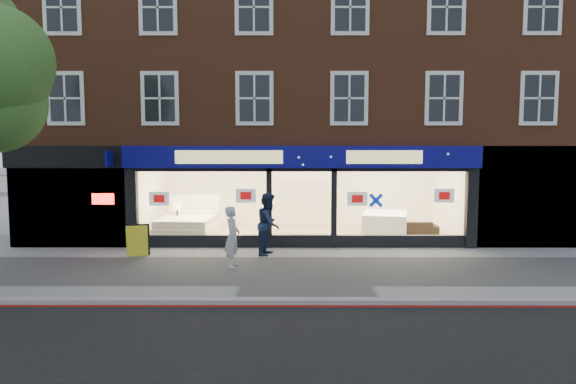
{
  "coord_description": "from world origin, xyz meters",
  "views": [
    {
      "loc": [
        -0.39,
        -13.44,
        3.35
      ],
      "look_at": [
        -0.44,
        2.5,
        1.87
      ],
      "focal_mm": 32.0,
      "sensor_mm": 36.0,
      "label": 1
    }
  ],
  "objects_px": {
    "sofa": "(412,228)",
    "pedestrian_blue": "(269,224)",
    "mattress_stack": "(385,223)",
    "pedestrian_grey": "(232,237)",
    "display_bed": "(187,225)",
    "a_board": "(138,240)"
  },
  "relations": [
    {
      "from": "mattress_stack",
      "to": "pedestrian_grey",
      "type": "relative_size",
      "value": 1.34
    },
    {
      "from": "pedestrian_grey",
      "to": "mattress_stack",
      "type": "bearing_deg",
      "value": -41.53
    },
    {
      "from": "sofa",
      "to": "a_board",
      "type": "xyz_separation_m",
      "value": [
        -8.94,
        -3.02,
        0.12
      ]
    },
    {
      "from": "pedestrian_blue",
      "to": "a_board",
      "type": "bearing_deg",
      "value": 106.92
    },
    {
      "from": "mattress_stack",
      "to": "sofa",
      "type": "relative_size",
      "value": 1.24
    },
    {
      "from": "pedestrian_grey",
      "to": "pedestrian_blue",
      "type": "relative_size",
      "value": 0.88
    },
    {
      "from": "a_board",
      "to": "pedestrian_grey",
      "type": "height_order",
      "value": "pedestrian_grey"
    },
    {
      "from": "pedestrian_grey",
      "to": "pedestrian_blue",
      "type": "distance_m",
      "value": 1.81
    },
    {
      "from": "sofa",
      "to": "a_board",
      "type": "distance_m",
      "value": 9.44
    },
    {
      "from": "sofa",
      "to": "pedestrian_blue",
      "type": "bearing_deg",
      "value": 34.57
    },
    {
      "from": "mattress_stack",
      "to": "sofa",
      "type": "bearing_deg",
      "value": -23.66
    },
    {
      "from": "pedestrian_grey",
      "to": "sofa",
      "type": "bearing_deg",
      "value": -48.62
    },
    {
      "from": "mattress_stack",
      "to": "pedestrian_grey",
      "type": "distance_m",
      "value": 6.95
    },
    {
      "from": "mattress_stack",
      "to": "a_board",
      "type": "relative_size",
      "value": 2.31
    },
    {
      "from": "pedestrian_grey",
      "to": "pedestrian_blue",
      "type": "height_order",
      "value": "pedestrian_blue"
    },
    {
      "from": "mattress_stack",
      "to": "pedestrian_blue",
      "type": "bearing_deg",
      "value": -142.09
    },
    {
      "from": "display_bed",
      "to": "sofa",
      "type": "distance_m",
      "value": 8.06
    },
    {
      "from": "display_bed",
      "to": "sofa",
      "type": "height_order",
      "value": "display_bed"
    },
    {
      "from": "display_bed",
      "to": "a_board",
      "type": "relative_size",
      "value": 2.54
    },
    {
      "from": "mattress_stack",
      "to": "pedestrian_blue",
      "type": "xyz_separation_m",
      "value": [
        -4.12,
        -3.21,
        0.46
      ]
    },
    {
      "from": "display_bed",
      "to": "pedestrian_grey",
      "type": "distance_m",
      "value": 4.83
    },
    {
      "from": "mattress_stack",
      "to": "pedestrian_grey",
      "type": "xyz_separation_m",
      "value": [
        -5.05,
        -4.76,
        0.35
      ]
    }
  ]
}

